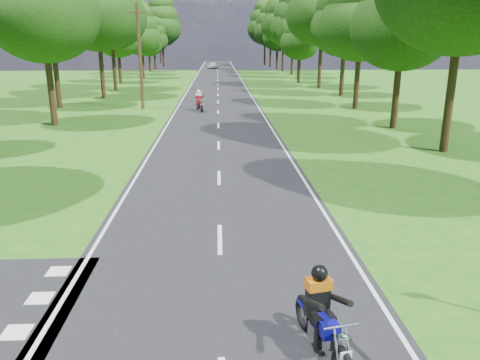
{
  "coord_description": "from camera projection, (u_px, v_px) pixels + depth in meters",
  "views": [
    {
      "loc": [
        -0.0,
        -9.8,
        5.21
      ],
      "look_at": [
        0.65,
        4.0,
        1.1
      ],
      "focal_mm": 35.0,
      "sensor_mm": 36.0,
      "label": 1
    }
  ],
  "objects": [
    {
      "name": "distant_car",
      "position": [
        213.0,
        65.0,
        91.91
      ],
      "size": [
        2.42,
        4.31,
        1.38
      ],
      "primitive_type": "imported",
      "rotation": [
        0.0,
        0.0,
        -0.2
      ],
      "color": "silver",
      "rests_on": "main_road"
    },
    {
      "name": "treeline",
      "position": [
        227.0,
        19.0,
        66.09
      ],
      "size": [
        40.0,
        115.35,
        14.78
      ],
      "color": "black",
      "rests_on": "ground"
    },
    {
      "name": "main_road",
      "position": [
        218.0,
        84.0,
        58.73
      ],
      "size": [
        7.0,
        140.0,
        0.02
      ],
      "primitive_type": "cube",
      "color": "black",
      "rests_on": "ground"
    },
    {
      "name": "rider_near_blue",
      "position": [
        323.0,
        313.0,
        7.86
      ],
      "size": [
        1.02,
        1.99,
        1.59
      ],
      "primitive_type": null,
      "rotation": [
        0.0,
        0.0,
        0.21
      ],
      "color": "#0F0D8F",
      "rests_on": "main_road"
    },
    {
      "name": "ground",
      "position": [
        220.0,
        275.0,
        10.86
      ],
      "size": [
        160.0,
        160.0,
        0.0
      ],
      "primitive_type": "plane",
      "color": "#1A5D15",
      "rests_on": "ground"
    },
    {
      "name": "telegraph_pole",
      "position": [
        140.0,
        57.0,
        36.24
      ],
      "size": [
        1.2,
        0.26,
        8.0
      ],
      "color": "#382616",
      "rests_on": "ground"
    },
    {
      "name": "road_markings",
      "position": [
        217.0,
        86.0,
        56.93
      ],
      "size": [
        7.4,
        140.0,
        0.01
      ],
      "color": "silver",
      "rests_on": "main_road"
    },
    {
      "name": "rider_far_red",
      "position": [
        199.0,
        101.0,
        35.97
      ],
      "size": [
        1.09,
        2.04,
        1.62
      ],
      "primitive_type": null,
      "rotation": [
        0.0,
        0.0,
        0.24
      ],
      "color": "#AC0D0F",
      "rests_on": "main_road"
    }
  ]
}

